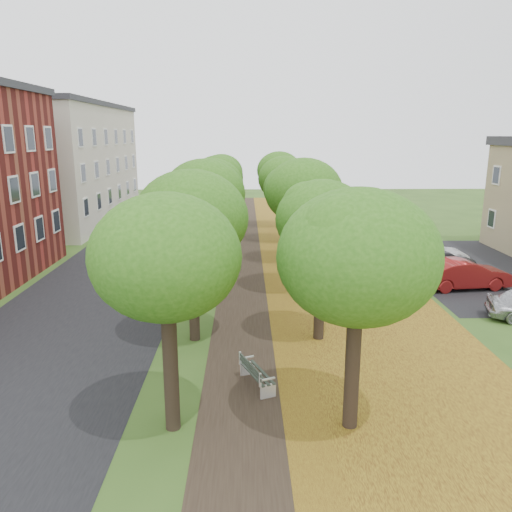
{
  "coord_description": "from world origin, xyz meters",
  "views": [
    {
      "loc": [
        -0.21,
        -12.06,
        7.74
      ],
      "look_at": [
        0.24,
        9.32,
        2.5
      ],
      "focal_mm": 35.0,
      "sensor_mm": 36.0,
      "label": 1
    }
  ],
  "objects_px": {
    "car_red": "(464,274)",
    "car_grey": "(441,261)",
    "bench": "(256,373)",
    "car_white": "(429,253)"
  },
  "relations": [
    {
      "from": "car_red",
      "to": "car_grey",
      "type": "xyz_separation_m",
      "value": [
        0.0,
        3.04,
        -0.11
      ]
    },
    {
      "from": "car_grey",
      "to": "bench",
      "type": "bearing_deg",
      "value": 122.33
    },
    {
      "from": "bench",
      "to": "car_grey",
      "type": "xyz_separation_m",
      "value": [
        10.92,
        13.11,
        0.2
      ]
    },
    {
      "from": "car_red",
      "to": "car_white",
      "type": "bearing_deg",
      "value": -7.16
    },
    {
      "from": "car_grey",
      "to": "car_white",
      "type": "distance_m",
      "value": 2.06
    },
    {
      "from": "car_red",
      "to": "car_grey",
      "type": "relative_size",
      "value": 1.03
    },
    {
      "from": "bench",
      "to": "car_red",
      "type": "relative_size",
      "value": 0.4
    },
    {
      "from": "car_red",
      "to": "car_grey",
      "type": "height_order",
      "value": "car_red"
    },
    {
      "from": "bench",
      "to": "car_grey",
      "type": "height_order",
      "value": "car_grey"
    },
    {
      "from": "bench",
      "to": "car_red",
      "type": "distance_m",
      "value": 14.87
    }
  ]
}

